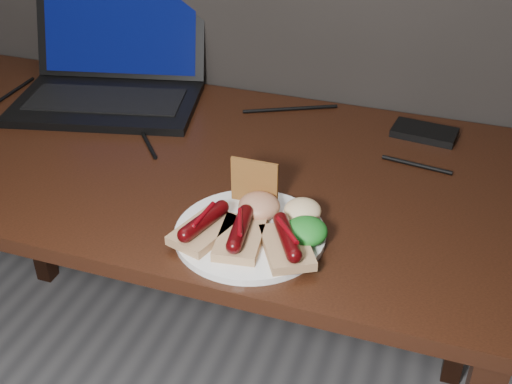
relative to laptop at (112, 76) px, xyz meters
name	(u,v)px	position (x,y,z in m)	size (l,w,h in m)	color
desk	(173,191)	(0.25, -0.21, -0.14)	(1.40, 0.70, 0.75)	#33170C
laptop	(112,76)	(0.00, 0.00, 0.00)	(0.48, 0.43, 0.25)	black
hard_drive	(424,133)	(0.73, 0.04, -0.05)	(0.13, 0.07, 0.02)	black
desk_cables	(196,121)	(0.24, -0.06, -0.05)	(1.05, 0.36, 0.01)	black
plate	(250,233)	(0.50, -0.42, -0.05)	(0.25, 0.25, 0.01)	white
bread_sausage_left	(204,226)	(0.43, -0.46, -0.02)	(0.10, 0.13, 0.04)	tan
bread_sausage_center	(240,234)	(0.49, -0.46, -0.02)	(0.09, 0.12, 0.04)	tan
bread_sausage_right	(287,243)	(0.57, -0.45, -0.02)	(0.12, 0.13, 0.04)	tan
crispbread	(254,182)	(0.48, -0.34, 0.00)	(0.09, 0.01, 0.09)	#AD662F
salad_greens	(306,231)	(0.59, -0.42, -0.02)	(0.07, 0.07, 0.04)	#115918
salsa_mound	(259,206)	(0.50, -0.37, -0.02)	(0.07, 0.07, 0.04)	maroon
coleslaw_mound	(303,211)	(0.57, -0.36, -0.02)	(0.06, 0.06, 0.04)	silver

